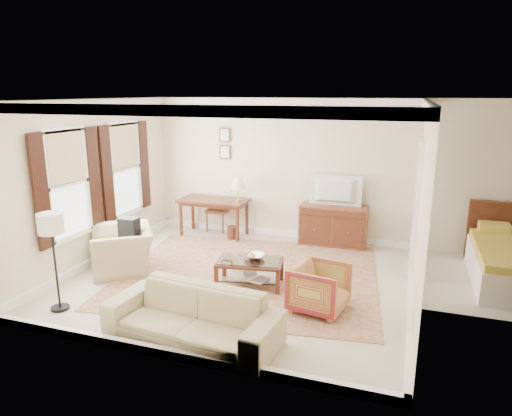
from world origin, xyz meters
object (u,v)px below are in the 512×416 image
Objects in this scene: writing_desk at (214,204)px; club_armchair at (122,242)px; sideboard at (333,225)px; tv at (335,181)px; sofa at (192,308)px; coffee_table at (250,266)px; striped_armchair at (320,286)px.

writing_desk is 2.43m from club_armchair.
sideboard is 0.90m from tv.
club_armchair is (-0.70, -2.32, -0.19)m from writing_desk.
club_armchair is 0.52× the size of sofa.
tv is at bearing 69.01° from coffee_table.
coffee_table is 1.31m from striped_armchair.
tv reaches higher than writing_desk.
tv reaches higher than sofa.
coffee_table is 0.50× the size of sofa.
writing_desk is at bearing 55.67° from striped_armchair.
tv is 4.15m from club_armchair.
coffee_table is at bearing 69.01° from tv.
writing_desk is 2.79m from coffee_table.
sofa is at bearing 143.91° from striped_armchair.
sideboard is 1.16× the size of club_armchair.
club_armchair reaches higher than sofa.
tv is (0.00, -0.02, 0.90)m from sideboard.
club_armchair is at bearing 147.91° from sofa.
striped_armchair is (0.29, -2.90, -0.93)m from tv.
club_armchair is (-2.31, -0.07, 0.17)m from coffee_table.
sideboard is 2.94m from striped_armchair.
club_armchair reaches higher than coffee_table.
sideboard reaches higher than coffee_table.
tv reaches higher than club_armchair.
writing_desk is at bearing 125.56° from coffee_table.
club_armchair reaches higher than striped_armchair.
tv is 0.45× the size of sofa.
sofa reaches higher than striped_armchair.
tv is at bearing 15.58° from striped_armchair.
writing_desk is at bearing -175.95° from sideboard.
tv is 0.90× the size of coffee_table.
club_armchair is (-3.52, 0.42, 0.12)m from striped_armchair.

